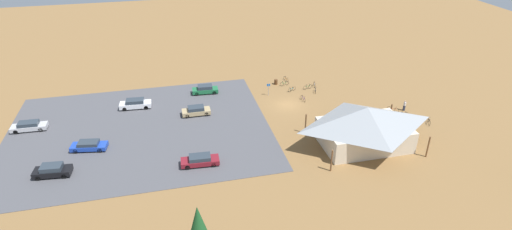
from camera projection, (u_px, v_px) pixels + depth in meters
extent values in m
plane|color=olive|center=(287.00, 105.00, 65.71)|extent=(160.00, 160.00, 0.00)
cube|color=#4C4C51|center=(140.00, 130.00, 58.62)|extent=(36.39, 28.87, 0.05)
cube|color=beige|center=(364.00, 135.00, 54.71)|extent=(11.17, 7.37, 2.98)
pyramid|color=#93999E|center=(367.00, 116.00, 53.40)|extent=(13.37, 9.56, 2.56)
cylinder|color=brown|center=(391.00, 113.00, 60.01)|extent=(0.20, 0.20, 2.98)
cylinder|color=brown|center=(306.00, 124.00, 57.32)|extent=(0.20, 0.20, 2.98)
cylinder|color=brown|center=(428.00, 147.00, 52.10)|extent=(0.20, 0.20, 2.98)
cylinder|color=brown|center=(332.00, 161.00, 49.42)|extent=(0.20, 0.20, 2.98)
cylinder|color=brown|center=(276.00, 82.00, 72.56)|extent=(0.60, 0.60, 0.90)
cylinder|color=#99999E|center=(268.00, 89.00, 68.25)|extent=(0.08, 0.08, 2.20)
cube|color=#1959B2|center=(268.00, 85.00, 67.87)|extent=(0.56, 0.04, 0.40)
torus|color=black|center=(305.00, 88.00, 70.62)|extent=(0.73, 0.21, 0.74)
torus|color=black|center=(310.00, 87.00, 71.02)|extent=(0.73, 0.21, 0.74)
cylinder|color=#1E7F38|center=(308.00, 86.00, 70.76)|extent=(0.92, 0.25, 0.04)
cylinder|color=#1E7F38|center=(307.00, 86.00, 70.64)|extent=(0.04, 0.04, 0.45)
cube|color=black|center=(307.00, 85.00, 70.53)|extent=(0.21, 0.12, 0.05)
cylinder|color=#1E7F38|center=(310.00, 85.00, 70.86)|extent=(0.04, 0.04, 0.51)
cylinder|color=black|center=(310.00, 84.00, 70.74)|extent=(0.14, 0.47, 0.03)
torus|color=black|center=(294.00, 89.00, 70.37)|extent=(0.64, 0.31, 0.68)
torus|color=black|center=(290.00, 90.00, 69.83)|extent=(0.64, 0.31, 0.68)
cylinder|color=#197A7F|center=(292.00, 89.00, 70.05)|extent=(0.86, 0.41, 0.04)
cylinder|color=#197A7F|center=(293.00, 88.00, 70.11)|extent=(0.04, 0.04, 0.37)
cube|color=black|center=(293.00, 87.00, 70.02)|extent=(0.22, 0.15, 0.05)
cylinder|color=#197A7F|center=(290.00, 89.00, 69.78)|extent=(0.04, 0.04, 0.44)
cylinder|color=black|center=(290.00, 88.00, 69.68)|extent=(0.22, 0.45, 0.03)
torus|color=black|center=(314.00, 83.00, 72.25)|extent=(0.18, 0.67, 0.68)
torus|color=black|center=(315.00, 86.00, 71.33)|extent=(0.18, 0.67, 0.68)
cylinder|color=silver|center=(314.00, 84.00, 71.73)|extent=(0.24, 0.95, 0.04)
cylinder|color=silver|center=(314.00, 83.00, 71.86)|extent=(0.04, 0.04, 0.40)
cube|color=black|center=(314.00, 82.00, 71.77)|extent=(0.12, 0.21, 0.05)
cylinder|color=silver|center=(315.00, 84.00, 71.31)|extent=(0.04, 0.04, 0.47)
cylinder|color=black|center=(315.00, 83.00, 71.20)|extent=(0.48, 0.13, 0.03)
torus|color=black|center=(388.00, 116.00, 61.86)|extent=(0.53, 0.45, 0.66)
torus|color=black|center=(395.00, 117.00, 61.46)|extent=(0.53, 0.45, 0.66)
cylinder|color=yellow|center=(391.00, 116.00, 61.61)|extent=(0.75, 0.63, 0.04)
cylinder|color=yellow|center=(390.00, 115.00, 61.65)|extent=(0.04, 0.04, 0.35)
cube|color=black|center=(390.00, 114.00, 61.56)|extent=(0.20, 0.19, 0.05)
cylinder|color=yellow|center=(394.00, 116.00, 61.40)|extent=(0.04, 0.04, 0.41)
cylinder|color=black|center=(394.00, 114.00, 61.30)|extent=(0.33, 0.39, 0.03)
torus|color=black|center=(399.00, 114.00, 62.24)|extent=(0.64, 0.17, 0.64)
torus|color=black|center=(406.00, 114.00, 62.28)|extent=(0.64, 0.17, 0.64)
cylinder|color=#2347B7|center=(403.00, 114.00, 62.21)|extent=(0.98, 0.23, 0.04)
cylinder|color=#2347B7|center=(402.00, 113.00, 62.16)|extent=(0.04, 0.04, 0.38)
cube|color=black|center=(402.00, 112.00, 62.07)|extent=(0.21, 0.12, 0.05)
cylinder|color=#2347B7|center=(406.00, 113.00, 62.18)|extent=(0.04, 0.04, 0.41)
cylinder|color=black|center=(406.00, 112.00, 62.08)|extent=(0.13, 0.48, 0.03)
torus|color=black|center=(430.00, 123.00, 59.76)|extent=(0.31, 0.71, 0.75)
torus|color=black|center=(428.00, 120.00, 60.64)|extent=(0.31, 0.71, 0.75)
cylinder|color=black|center=(429.00, 121.00, 60.14)|extent=(0.37, 0.88, 0.04)
cylinder|color=black|center=(429.00, 121.00, 59.95)|extent=(0.04, 0.04, 0.41)
cube|color=black|center=(430.00, 119.00, 59.85)|extent=(0.15, 0.22, 0.05)
cylinder|color=black|center=(428.00, 119.00, 60.44)|extent=(0.04, 0.04, 0.48)
cylinder|color=black|center=(429.00, 117.00, 60.33)|extent=(0.46, 0.21, 0.03)
torus|color=black|center=(315.00, 92.00, 69.23)|extent=(0.26, 0.67, 0.69)
torus|color=black|center=(315.00, 89.00, 70.15)|extent=(0.26, 0.67, 0.69)
cylinder|color=#B7B7BC|center=(315.00, 90.00, 69.63)|extent=(0.34, 0.92, 0.04)
cylinder|color=#B7B7BC|center=(315.00, 90.00, 69.43)|extent=(0.04, 0.04, 0.41)
cube|color=black|center=(316.00, 89.00, 69.33)|extent=(0.14, 0.22, 0.05)
cylinder|color=#B7B7BC|center=(315.00, 88.00, 69.96)|extent=(0.04, 0.04, 0.42)
cylinder|color=black|center=(315.00, 87.00, 69.86)|extent=(0.47, 0.18, 0.03)
torus|color=black|center=(302.00, 97.00, 67.41)|extent=(0.09, 0.70, 0.69)
torus|color=black|center=(304.00, 100.00, 66.49)|extent=(0.09, 0.70, 0.69)
cylinder|color=#722D9E|center=(303.00, 98.00, 66.89)|extent=(0.11, 1.01, 0.04)
cylinder|color=#722D9E|center=(303.00, 97.00, 67.01)|extent=(0.04, 0.04, 0.45)
cube|color=black|center=(303.00, 96.00, 66.90)|extent=(0.09, 0.21, 0.05)
cylinder|color=#722D9E|center=(304.00, 98.00, 66.46)|extent=(0.04, 0.04, 0.50)
cylinder|color=black|center=(304.00, 97.00, 66.34)|extent=(0.48, 0.07, 0.03)
torus|color=black|center=(389.00, 108.00, 63.85)|extent=(0.53, 0.53, 0.71)
torus|color=black|center=(396.00, 110.00, 63.35)|extent=(0.53, 0.53, 0.71)
cylinder|color=red|center=(393.00, 109.00, 63.54)|extent=(0.73, 0.73, 0.04)
cylinder|color=red|center=(392.00, 108.00, 63.60)|extent=(0.04, 0.04, 0.38)
cube|color=black|center=(392.00, 107.00, 63.51)|extent=(0.20, 0.20, 0.05)
cylinder|color=red|center=(396.00, 109.00, 63.29)|extent=(0.04, 0.04, 0.47)
cylinder|color=black|center=(396.00, 107.00, 63.18)|extent=(0.36, 0.36, 0.03)
torus|color=black|center=(284.00, 78.00, 74.44)|extent=(0.16, 0.64, 0.65)
torus|color=black|center=(287.00, 80.00, 73.56)|extent=(0.16, 0.64, 0.65)
cylinder|color=orange|center=(286.00, 79.00, 73.95)|extent=(0.23, 1.00, 0.04)
cylinder|color=orange|center=(285.00, 78.00, 74.06)|extent=(0.04, 0.04, 0.41)
cube|color=black|center=(285.00, 77.00, 73.96)|extent=(0.12, 0.21, 0.05)
cylinder|color=orange|center=(287.00, 79.00, 73.55)|extent=(0.04, 0.04, 0.40)
cylinder|color=black|center=(287.00, 78.00, 73.46)|extent=(0.48, 0.12, 0.03)
torus|color=black|center=(287.00, 83.00, 72.29)|extent=(0.74, 0.20, 0.75)
torus|color=black|center=(282.00, 84.00, 71.89)|extent=(0.74, 0.20, 0.75)
cylinder|color=#1E7F38|center=(284.00, 83.00, 72.03)|extent=(0.93, 0.25, 0.04)
cylinder|color=#1E7F38|center=(285.00, 82.00, 72.05)|extent=(0.04, 0.04, 0.46)
cube|color=black|center=(285.00, 81.00, 71.94)|extent=(0.21, 0.12, 0.05)
cylinder|color=#1E7F38|center=(282.00, 83.00, 71.80)|extent=(0.04, 0.04, 0.52)
cylinder|color=black|center=(282.00, 81.00, 71.68)|extent=(0.14, 0.48, 0.03)
cube|color=black|center=(53.00, 172.00, 48.97)|extent=(4.42, 2.20, 0.67)
cube|color=#2D3842|center=(51.00, 167.00, 48.68)|extent=(2.53, 1.81, 0.56)
cylinder|color=black|center=(38.00, 178.00, 48.22)|extent=(0.66, 0.28, 0.64)
cylinder|color=black|center=(42.00, 170.00, 49.59)|extent=(0.66, 0.28, 0.64)
cylinder|color=black|center=(64.00, 176.00, 48.57)|extent=(0.66, 0.28, 0.64)
cylinder|color=black|center=(68.00, 168.00, 49.94)|extent=(0.66, 0.28, 0.64)
cube|color=#BCBCC1|center=(29.00, 127.00, 58.36)|extent=(4.80, 1.85, 0.60)
cube|color=#2D3842|center=(28.00, 124.00, 58.10)|extent=(2.70, 1.58, 0.51)
cylinder|color=black|center=(16.00, 132.00, 57.52)|extent=(0.65, 0.24, 0.64)
cylinder|color=black|center=(19.00, 127.00, 58.80)|extent=(0.65, 0.24, 0.64)
cylinder|color=black|center=(41.00, 130.00, 58.10)|extent=(0.65, 0.24, 0.64)
cylinder|color=black|center=(43.00, 125.00, 59.39)|extent=(0.65, 0.24, 0.64)
cube|color=#1E6B3D|center=(205.00, 90.00, 69.18)|extent=(4.36, 1.97, 0.63)
cube|color=#2D3842|center=(205.00, 87.00, 68.90)|extent=(2.48, 1.65, 0.57)
cylinder|color=black|center=(197.00, 94.00, 68.42)|extent=(0.65, 0.26, 0.64)
cylinder|color=black|center=(196.00, 90.00, 69.71)|extent=(0.65, 0.26, 0.64)
cylinder|color=black|center=(214.00, 93.00, 68.86)|extent=(0.65, 0.26, 0.64)
cylinder|color=black|center=(214.00, 89.00, 70.15)|extent=(0.65, 0.26, 0.64)
cube|color=#1E42B2|center=(89.00, 146.00, 53.94)|extent=(4.78, 2.49, 0.55)
cube|color=#2D3842|center=(88.00, 143.00, 53.70)|extent=(2.77, 1.95, 0.45)
cylinder|color=black|center=(75.00, 151.00, 53.25)|extent=(0.67, 0.32, 0.64)
cylinder|color=black|center=(79.00, 145.00, 54.60)|extent=(0.67, 0.32, 0.64)
cylinder|color=black|center=(100.00, 150.00, 53.44)|extent=(0.67, 0.32, 0.64)
cylinder|color=black|center=(103.00, 144.00, 54.79)|extent=(0.67, 0.32, 0.64)
cube|color=tan|center=(196.00, 112.00, 62.45)|extent=(4.26, 1.81, 0.62)
cube|color=#2D3842|center=(196.00, 108.00, 62.17)|extent=(2.39, 1.58, 0.53)
cylinder|color=black|center=(187.00, 116.00, 61.59)|extent=(0.64, 0.23, 0.64)
cylinder|color=black|center=(186.00, 111.00, 62.93)|extent=(0.64, 0.23, 0.64)
cylinder|color=black|center=(206.00, 114.00, 62.17)|extent=(0.64, 0.23, 0.64)
cylinder|color=black|center=(205.00, 110.00, 63.50)|extent=(0.64, 0.23, 0.64)
cube|color=white|center=(136.00, 105.00, 64.42)|extent=(4.89, 2.15, 0.70)
cube|color=#2D3842|center=(135.00, 101.00, 64.12)|extent=(2.78, 1.78, 0.55)
cylinder|color=black|center=(124.00, 109.00, 63.60)|extent=(0.65, 0.26, 0.64)
cylinder|color=black|center=(126.00, 105.00, 65.00)|extent=(0.65, 0.26, 0.64)
cylinder|color=black|center=(146.00, 108.00, 64.08)|extent=(0.65, 0.26, 0.64)
cylinder|color=black|center=(147.00, 103.00, 65.47)|extent=(0.65, 0.26, 0.64)
cube|color=maroon|center=(200.00, 161.00, 50.93)|extent=(4.78, 2.03, 0.60)
cube|color=#2D3842|center=(200.00, 157.00, 50.66)|extent=(2.71, 1.70, 0.51)
cylinder|color=black|center=(187.00, 167.00, 50.11)|extent=(0.65, 0.26, 0.64)
cylinder|color=black|center=(187.00, 160.00, 51.44)|extent=(0.65, 0.26, 0.64)
cylinder|color=black|center=(214.00, 165.00, 50.60)|extent=(0.65, 0.26, 0.64)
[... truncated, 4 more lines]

